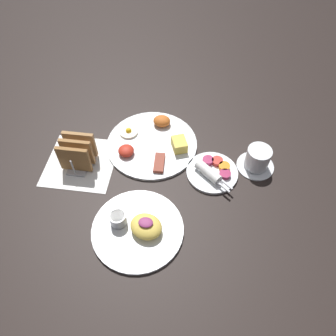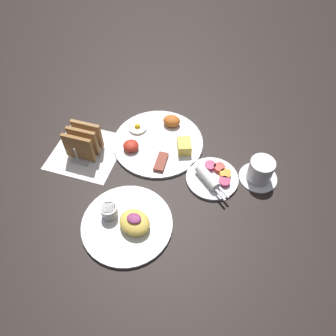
% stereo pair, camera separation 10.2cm
% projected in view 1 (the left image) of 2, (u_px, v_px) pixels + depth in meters
% --- Properties ---
extents(ground_plane, '(3.00, 3.00, 0.00)m').
position_uv_depth(ground_plane, '(148.00, 181.00, 1.03)').
color(ground_plane, black).
extents(napkin_flat, '(0.22, 0.22, 0.00)m').
position_uv_depth(napkin_flat, '(81.00, 162.00, 1.07)').
color(napkin_flat, white).
rests_on(napkin_flat, ground_plane).
extents(plate_breakfast, '(0.31, 0.31, 0.05)m').
position_uv_depth(plate_breakfast, '(152.00, 142.00, 1.11)').
color(plate_breakfast, white).
rests_on(plate_breakfast, ground_plane).
extents(plate_condiments, '(0.16, 0.17, 0.04)m').
position_uv_depth(plate_condiments, '(212.00, 171.00, 1.04)').
color(plate_condiments, white).
rests_on(plate_condiments, ground_plane).
extents(plate_foreground, '(0.26, 0.26, 0.06)m').
position_uv_depth(plate_foreground, '(138.00, 228.00, 0.91)').
color(plate_foreground, white).
rests_on(plate_foreground, ground_plane).
extents(toast_rack, '(0.10, 0.12, 0.10)m').
position_uv_depth(toast_rack, '(78.00, 153.00, 1.03)').
color(toast_rack, '#B7B7BC').
rests_on(toast_rack, ground_plane).
extents(coffee_cup, '(0.12, 0.12, 0.08)m').
position_uv_depth(coffee_cup, '(257.00, 159.00, 1.04)').
color(coffee_cup, white).
rests_on(coffee_cup, ground_plane).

